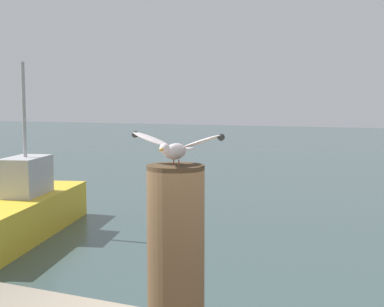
{
  "coord_description": "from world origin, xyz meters",
  "views": [
    {
      "loc": [
        1.44,
        -3.37,
        2.92
      ],
      "look_at": [
        -0.01,
        -0.14,
        2.58
      ],
      "focal_mm": 50.54,
      "sensor_mm": 36.0,
      "label": 1
    }
  ],
  "objects": [
    {
      "name": "boat_yellow",
      "position": [
        -6.48,
        5.01,
        0.53
      ],
      "size": [
        2.98,
        6.2,
        3.91
      ],
      "color": "yellow",
      "rests_on": "ground_plane"
    },
    {
      "name": "seagull",
      "position": [
        -0.01,
        -0.39,
        2.64
      ],
      "size": [
        0.65,
        0.39,
        0.21
      ],
      "color": "#C67360",
      "rests_on": "mooring_post"
    },
    {
      "name": "mooring_post",
      "position": [
        -0.01,
        -0.39,
        1.97
      ],
      "size": [
        0.36,
        0.36,
        1.12
      ],
      "primitive_type": "cylinder",
      "color": "#4C3823",
      "rests_on": "harbor_quay"
    }
  ]
}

